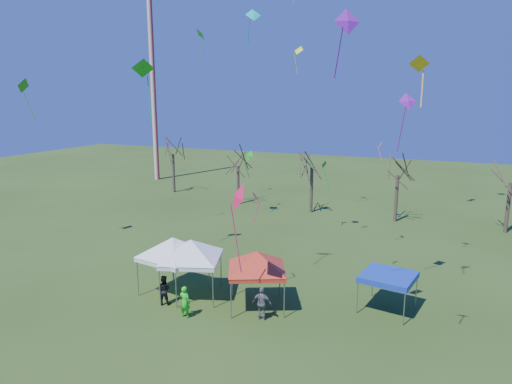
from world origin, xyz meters
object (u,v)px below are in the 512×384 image
tree_3 (399,158)px  person_grey (262,303)px  tree_0 (172,140)px  person_dark (164,290)px  person_green (185,302)px  tree_2 (312,151)px  tent_red (257,255)px  radio_mast (153,90)px  tree_1 (238,152)px  tent_white_west (173,241)px  tent_white_mid (191,244)px  tent_blue (388,277)px

tree_3 → person_grey: tree_3 is taller
tree_0 → person_dark: bearing=-58.1°
person_dark → person_green: size_ratio=0.96×
tree_2 → tent_red: size_ratio=2.02×
tree_2 → tree_3: size_ratio=1.03×
radio_mast → tree_2: bearing=-20.6°
person_green → tree_1: bearing=-69.6°
radio_mast → tent_white_west: 40.65m
tent_white_mid → person_dark: size_ratio=2.54×
tree_3 → tree_0: bearing=172.9°
radio_mast → person_green: (25.80, -34.35, -11.61)m
tree_3 → tent_white_mid: (-9.28, -21.89, -2.81)m
tree_0 → tent_white_mid: size_ratio=1.94×
tree_2 → person_grey: tree_2 is taller
person_grey → tree_2: bearing=-83.0°
person_dark → tree_2: bearing=-107.7°
tree_0 → tent_white_west: size_ratio=1.87×
tent_white_mid → person_grey: tent_white_mid is taller
person_grey → tree_1: bearing=-65.1°
tree_1 → person_dark: bearing=-74.7°
tree_2 → person_green: bearing=-89.6°
tree_2 → tent_white_west: (-2.13, -22.23, -3.04)m
tree_0 → person_grey: size_ratio=4.57×
tree_3 → person_green: bearing=-108.7°
tree_0 → tree_2: size_ratio=1.03×
tree_2 → tent_red: 22.49m
tree_3 → person_grey: (-4.31, -23.03, -5.16)m
tree_1 → tent_white_mid: size_ratio=1.73×
tree_1 → tent_blue: tree_1 is taller
tree_3 → tent_red: (-5.18, -21.69, -3.01)m
radio_mast → person_dark: 42.67m
radio_mast → tent_red: 43.85m
person_dark → person_grey: bearing=171.0°
tent_white_west → tree_2: bearing=84.5°
tent_red → person_dark: (-5.03, -1.79, -2.21)m
tree_2 → radio_mast: bearing=159.4°
tent_white_west → tent_white_mid: tent_white_mid is taller
tree_2 → person_grey: size_ratio=4.43×
tree_0 → tree_2: bearing=-9.2°
radio_mast → person_grey: 45.88m
tent_white_west → person_grey: (6.22, -1.13, -2.33)m
tree_2 → tent_white_mid: tree_2 is taller
tent_blue → person_dark: tent_blue is taller
tree_1 → tree_2: 8.42m
tent_red → person_grey: size_ratio=2.19×
tree_0 → tent_white_mid: 30.94m
tent_white_mid → tent_blue: bearing=13.3°
person_green → tent_white_mid: bearing=-65.9°
person_grey → person_dark: bearing=1.5°
tree_2 → person_grey: 24.32m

